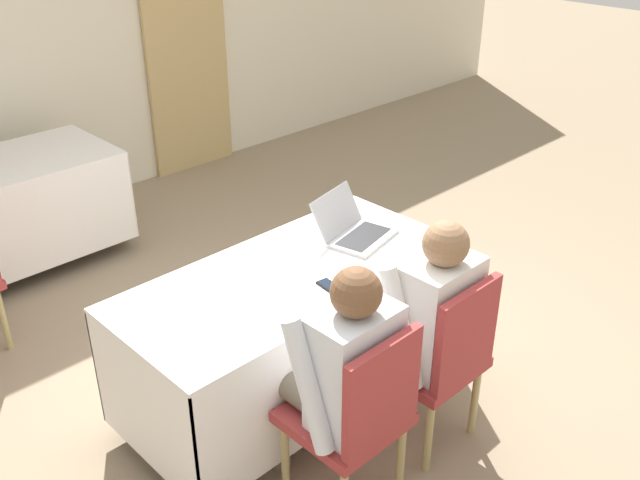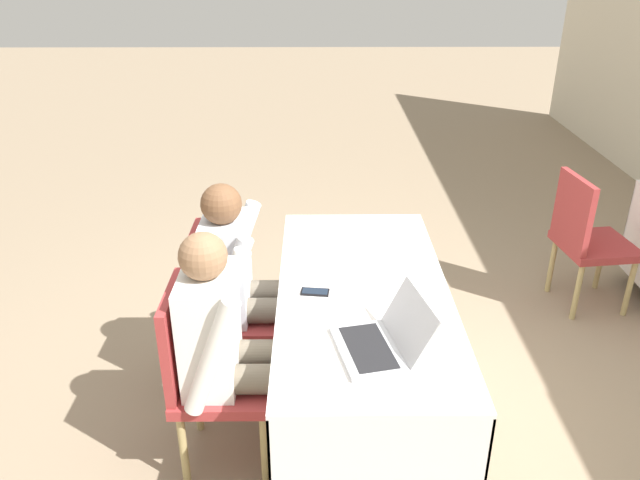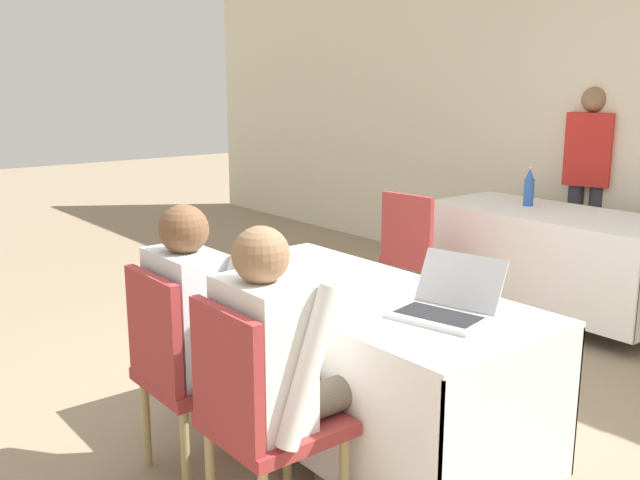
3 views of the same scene
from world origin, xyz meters
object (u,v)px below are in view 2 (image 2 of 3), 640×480
Objects in this scene: cell_phone at (315,292)px; person_checkered_shirt at (242,278)px; laptop at (380,341)px; chair_far_spare at (587,236)px; chair_near_right at (207,370)px; person_white_shirt at (228,340)px; chair_near_left at (224,304)px.

person_checkered_shirt is (-0.31, -0.37, -0.10)m from cell_phone.
chair_far_spare is at bearing 123.87° from laptop.
person_white_shirt reaches higher than chair_near_right.
laptop is at bearing -108.11° from person_white_shirt.
person_checkered_shirt reaches higher than chair_near_right.
chair_near_left reaches higher than cell_phone.
person_white_shirt is at bearing -51.34° from cell_phone.
chair_near_right is at bearing 114.49° from chair_far_spare.
person_checkered_shirt is at bearing 103.98° from chair_far_spare.
cell_phone is 0.15× the size of chair_near_right.
laptop is 2.16m from chair_far_spare.
laptop is at bearing -105.69° from chair_near_right.
chair_near_right is at bearing 90.00° from person_white_shirt.
chair_far_spare is at bearing -57.41° from person_white_shirt.
person_checkered_shirt is at bearing -123.25° from cell_phone.
laptop is 0.46× the size of chair_near_left.
chair_near_right is 0.78× the size of person_checkered_shirt.
cell_phone is (-0.44, -0.26, -0.04)m from laptop.
chair_near_left is 1.00× the size of chair_far_spare.
chair_near_left is 2.35m from chair_far_spare.
chair_near_left is (-0.75, -0.73, -0.30)m from laptop.
laptop is at bearing 36.86° from cell_phone.
laptop is 0.36× the size of person_checkered_shirt.
laptop is 0.46× the size of chair_far_spare.
laptop reaches higher than cell_phone.
person_checkered_shirt is (-0.54, 0.10, 0.16)m from chair_near_right.
person_white_shirt is at bearing -120.64° from laptop.
cell_phone is 2.08m from chair_far_spare.
laptop is at bearing -135.72° from chair_near_left.
person_white_shirt is (0.54, 0.10, 0.16)m from chair_near_left.
chair_far_spare is at bearing -69.15° from person_checkered_shirt.
chair_near_left is at bearing -148.24° from laptop.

